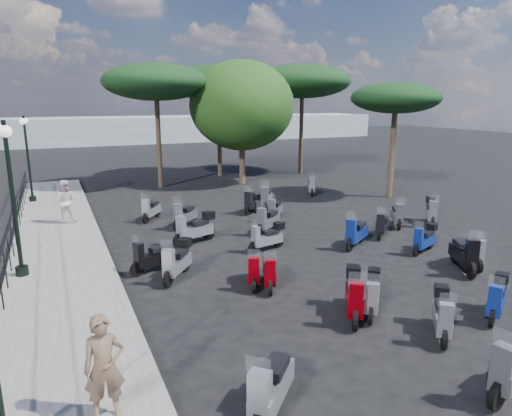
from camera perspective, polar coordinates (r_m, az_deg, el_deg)
name	(u,v)px	position (r m, az deg, el deg)	size (l,w,h in m)	color
ground	(283,261)	(14.67, 3.34, -6.61)	(120.00, 120.00, 0.00)	black
sidewalk	(59,258)	(15.98, -23.38, -5.75)	(3.00, 30.00, 0.15)	#5F5C5A
railing	(10,240)	(15.61, -28.40, -3.55)	(0.04, 26.04, 1.10)	black
lamp_post_1	(12,190)	(14.09, -28.21, 2.04)	(0.42, 1.27, 4.34)	black
lamp_post_2	(27,153)	(24.67, -26.66, 6.15)	(0.37, 1.22, 4.14)	black
woman	(104,368)	(7.77, -18.44, -18.39)	(0.62, 0.41, 1.71)	brown
pedestrian_far	(65,201)	(19.89, -22.81, 0.76)	(0.85, 0.66, 1.75)	beige
scooter_1	(270,390)	(7.83, 1.80, -21.79)	(1.34, 1.39, 1.45)	black
scooter_2	(177,262)	(13.27, -9.84, -6.65)	(1.19, 1.43, 1.35)	black
scooter_3	(152,258)	(13.97, -12.83, -6.06)	(1.50, 0.80, 1.26)	black
scooter_4	(195,229)	(16.38, -7.67, -2.62)	(1.71, 0.82, 1.40)	black
scooter_5	(151,210)	(19.86, -13.00, -0.27)	(1.05, 1.35, 1.28)	black
scooter_7	(372,295)	(11.41, 14.35, -10.53)	(1.13, 1.27, 1.24)	black
scooter_8	(269,273)	(12.51, 1.68, -8.13)	(0.78, 1.45, 1.22)	black
scooter_9	(267,238)	(15.51, 1.37, -3.73)	(1.48, 0.59, 1.19)	black
scooter_10	(268,221)	(17.50, 1.46, -1.62)	(1.45, 1.16, 1.39)	black
scooter_11	(185,216)	(18.53, -8.93, -0.97)	(1.30, 1.25, 1.35)	black
scooter_12	(497,299)	(12.26, 27.90, -10.04)	(1.38, 0.95, 1.23)	black
scooter_14	(354,296)	(11.11, 12.14, -10.75)	(1.10, 1.53, 1.38)	black
scooter_15	(356,234)	(16.23, 12.40, -3.14)	(1.52, 1.08, 1.39)	black
scooter_16	(275,210)	(19.41, 2.37, -0.26)	(1.15, 1.22, 1.26)	black
scooter_17	(253,203)	(20.71, -0.35, 0.69)	(1.35, 1.16, 1.34)	black
scooter_19	(464,255)	(14.99, 24.58, -5.36)	(1.03, 1.67, 1.46)	black
scooter_20	(472,253)	(15.52, 25.37, -5.12)	(0.84, 1.45, 1.24)	black
scooter_21	(382,226)	(17.68, 15.51, -2.13)	(1.23, 1.10, 1.24)	black
scooter_22	(267,199)	(21.30, 1.32, 1.18)	(1.15, 1.61, 1.48)	black
scooter_23	(259,203)	(20.81, 0.32, 0.62)	(1.47, 0.65, 1.20)	black
scooter_26	(425,239)	(16.32, 20.33, -3.71)	(1.42, 0.76, 1.19)	black
scooter_27	(431,212)	(20.06, 21.05, -0.45)	(1.24, 1.47, 1.40)	black
scooter_28	(397,216)	(19.30, 17.22, -0.91)	(0.98, 1.43, 1.30)	black
scooter_29	(311,187)	(24.74, 6.94, 2.64)	(0.90, 1.48, 1.29)	black
scooter_30	(254,271)	(12.66, -0.30, -7.85)	(0.78, 1.45, 1.22)	black
scooter_31	(442,316)	(10.89, 22.28, -12.35)	(1.13, 1.27, 1.24)	black
broadleaf_tree	(242,106)	(27.52, -1.78, 12.66)	(6.19, 6.19, 7.31)	#38281E
pine_0	(218,83)	(30.59, -4.72, 15.30)	(6.62, 6.62, 7.24)	#38281E
pine_1	(302,81)	(31.88, 5.81, 15.46)	(6.46, 6.46, 7.36)	#38281E
pine_2	(156,82)	(26.94, -12.41, 15.11)	(5.94, 5.94, 7.03)	#38281E
pine_3	(396,98)	(24.65, 17.08, 12.97)	(4.51, 4.51, 5.90)	#38281E
distant_hills	(107,130)	(57.67, -18.08, 9.23)	(70.00, 8.00, 3.00)	gray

